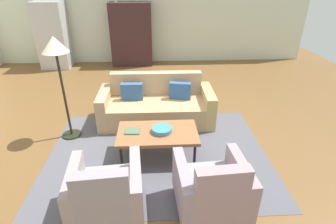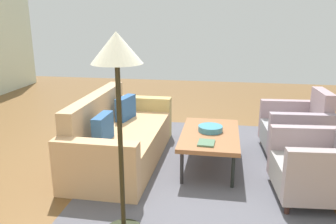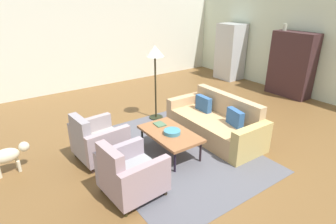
# 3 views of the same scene
# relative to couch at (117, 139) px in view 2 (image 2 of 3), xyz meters

# --- Properties ---
(ground_plane) EXTENTS (11.39, 11.39, 0.00)m
(ground_plane) POSITION_rel_couch_xyz_m (-0.05, -0.51, -0.29)
(ground_plane) COLOR brown
(area_rug) EXTENTS (3.40, 2.60, 0.01)m
(area_rug) POSITION_rel_couch_xyz_m (-0.00, -1.14, -0.28)
(area_rug) COLOR #54545D
(area_rug) RESTS_ON ground
(couch) EXTENTS (2.11, 0.92, 0.86)m
(couch) POSITION_rel_couch_xyz_m (0.00, 0.00, 0.00)
(couch) COLOR tan
(couch) RESTS_ON ground
(coffee_table) EXTENTS (1.20, 0.70, 0.44)m
(coffee_table) POSITION_rel_couch_xyz_m (-0.00, -1.19, 0.11)
(coffee_table) COLOR #242324
(coffee_table) RESTS_ON ground
(armchair_left) EXTENTS (0.86, 0.86, 0.88)m
(armchair_left) POSITION_rel_couch_xyz_m (-0.60, -2.35, 0.06)
(armchair_left) COLOR #36201C
(armchair_left) RESTS_ON ground
(armchair_right) EXTENTS (0.85, 0.85, 0.88)m
(armchair_right) POSITION_rel_couch_xyz_m (0.60, -2.35, 0.06)
(armchair_right) COLOR #3C1F14
(armchair_right) RESTS_ON ground
(fruit_bowl) EXTENTS (0.30, 0.30, 0.07)m
(fruit_bowl) POSITION_rel_couch_xyz_m (0.06, -1.19, 0.18)
(fruit_bowl) COLOR teal
(fruit_bowl) RESTS_ON coffee_table
(book_stack) EXTENTS (0.23, 0.19, 0.02)m
(book_stack) POSITION_rel_couch_xyz_m (-0.37, -1.16, 0.16)
(book_stack) COLOR #46684C
(book_stack) RESTS_ON coffee_table
(floor_lamp) EXTENTS (0.40, 0.40, 1.72)m
(floor_lamp) POSITION_rel_couch_xyz_m (-1.50, -0.52, 1.16)
(floor_lamp) COLOR black
(floor_lamp) RESTS_ON ground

